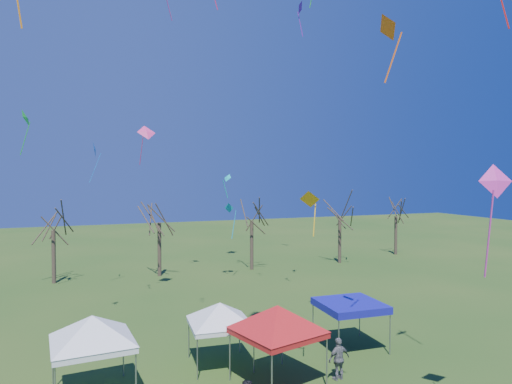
# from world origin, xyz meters

# --- Properties ---
(tree_1) EXTENTS (3.42, 3.42, 7.54)m
(tree_1) POSITION_xyz_m (-10.77, 24.65, 5.79)
(tree_1) COLOR #3D2D21
(tree_1) RESTS_ON ground
(tree_2) EXTENTS (3.71, 3.71, 8.18)m
(tree_2) POSITION_xyz_m (-2.37, 24.38, 6.29)
(tree_2) COLOR #3D2D21
(tree_2) RESTS_ON ground
(tree_3) EXTENTS (3.59, 3.59, 7.91)m
(tree_3) POSITION_xyz_m (6.03, 24.04, 6.08)
(tree_3) COLOR #3D2D21
(tree_3) RESTS_ON ground
(tree_4) EXTENTS (3.58, 3.58, 7.89)m
(tree_4) POSITION_xyz_m (15.36, 24.00, 6.06)
(tree_4) COLOR #3D2D21
(tree_4) RESTS_ON ground
(tree_5) EXTENTS (3.39, 3.39, 7.46)m
(tree_5) POSITION_xyz_m (23.72, 26.07, 5.73)
(tree_5) COLOR #3D2D21
(tree_5) RESTS_ON ground
(tent_white_west) EXTENTS (4.21, 4.21, 3.72)m
(tent_white_west) POSITION_xyz_m (-8.19, 3.40, 3.00)
(tent_white_west) COLOR gray
(tent_white_west) RESTS_ON ground
(tent_white_mid) EXTENTS (3.77, 3.77, 3.33)m
(tent_white_mid) POSITION_xyz_m (-2.70, 4.54, 2.69)
(tent_white_mid) COLOR gray
(tent_white_mid) RESTS_ON ground
(tent_red) EXTENTS (4.18, 4.18, 3.82)m
(tent_red) POSITION_xyz_m (-1.00, 1.85, 3.08)
(tent_red) COLOR gray
(tent_red) RESTS_ON ground
(tent_blue) EXTENTS (3.10, 3.10, 2.34)m
(tent_blue) POSITION_xyz_m (3.99, 4.21, 2.15)
(tent_blue) COLOR gray
(tent_blue) RESTS_ON ground
(person_grey) EXTENTS (1.10, 0.58, 1.80)m
(person_grey) POSITION_xyz_m (1.60, 1.29, 0.90)
(person_grey) COLOR slate
(person_grey) RESTS_ON ground
(kite_27) EXTENTS (0.72, 1.12, 2.62)m
(kite_27) POSITION_xyz_m (2.08, -1.23, 14.07)
(kite_27) COLOR #FF620D
(kite_27) RESTS_ON ground
(kite_22) EXTENTS (1.05, 1.03, 2.95)m
(kite_22) POSITION_xyz_m (2.95, 21.05, 5.89)
(kite_22) COLOR #0B8CAF
(kite_22) RESTS_ON ground
(kite_18) EXTENTS (0.72, 0.81, 2.12)m
(kite_18) POSITION_xyz_m (3.86, 9.75, 18.75)
(kite_18) COLOR purple
(kite_18) RESTS_ON ground
(kite_13) EXTENTS (0.85, 1.17, 3.01)m
(kite_13) POSITION_xyz_m (-7.63, 20.25, 10.57)
(kite_13) COLOR blue
(kite_13) RESTS_ON ground
(kite_5) EXTENTS (1.18, 0.66, 3.70)m
(kite_5) POSITION_xyz_m (3.86, -4.40, 8.43)
(kite_5) COLOR #F737B7
(kite_5) RESTS_ON ground
(kite_1) EXTENTS (0.98, 0.93, 1.88)m
(kite_1) POSITION_xyz_m (0.12, 1.16, 7.69)
(kite_1) COLOR gold
(kite_1) RESTS_ON ground
(kite_2) EXTENTS (0.79, 1.35, 3.18)m
(kite_2) POSITION_xyz_m (-12.04, 19.37, 12.60)
(kite_2) COLOR #179B20
(kite_2) RESTS_ON ground
(kite_19) EXTENTS (0.75, 0.88, 1.99)m
(kite_19) POSITION_xyz_m (2.32, 19.60, 8.46)
(kite_19) COLOR #0DCDCA
(kite_19) RESTS_ON ground
(kite_11) EXTENTS (1.46, 1.15, 2.80)m
(kite_11) POSITION_xyz_m (-4.37, 16.65, 11.64)
(kite_11) COLOR #FA3787
(kite_11) RESTS_ON ground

